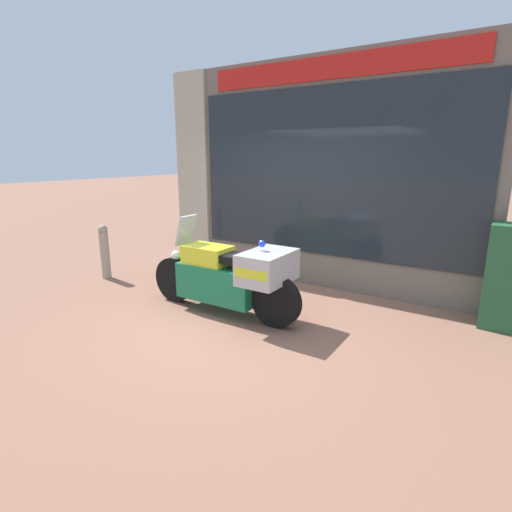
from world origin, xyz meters
name	(u,v)px	position (x,y,z in m)	size (l,w,h in m)	color
ground_plane	(242,319)	(0.00, 0.00, 0.00)	(60.00, 60.00, 0.00)	#8E604C
shop_building	(294,175)	(-0.34, 2.00, 1.77)	(5.45, 0.55, 3.53)	#6B6056
window_display	(326,255)	(0.28, 2.03, 0.47)	(4.29, 0.30, 1.97)	slate
paramedic_motorcycle	(231,275)	(-0.21, 0.05, 0.55)	(2.35, 0.77, 1.29)	black
street_bollard	(105,251)	(-3.02, 0.20, 0.49)	(0.16, 0.16, 0.94)	gray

